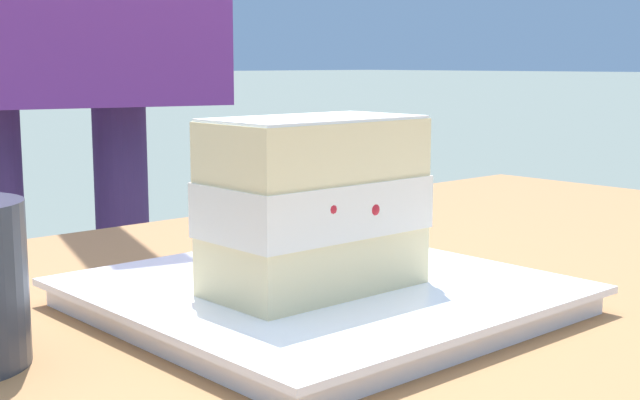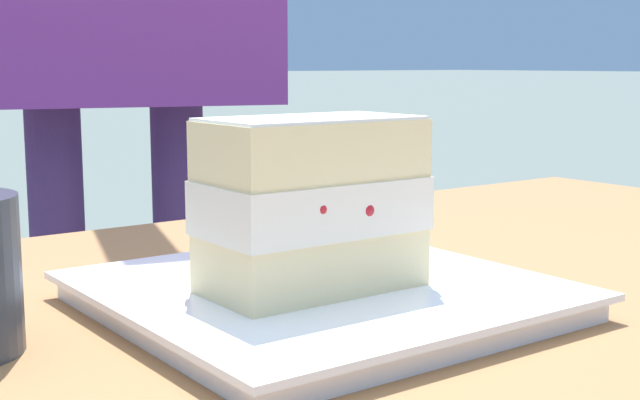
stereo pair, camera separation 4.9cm
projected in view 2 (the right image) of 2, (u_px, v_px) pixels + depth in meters
dessert_plate at (320, 296)px, 0.50m from camera, size 0.24×0.24×0.02m
cake_slice at (312, 204)px, 0.48m from camera, size 0.12×0.07×0.09m
dessert_fork at (420, 245)px, 0.66m from camera, size 0.09×0.16×0.01m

